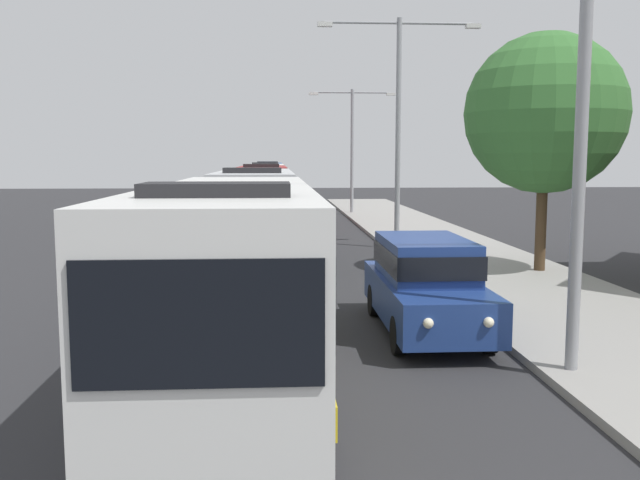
{
  "coord_description": "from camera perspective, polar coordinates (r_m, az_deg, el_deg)",
  "views": [
    {
      "loc": [
        -0.59,
        -1.64,
        3.5
      ],
      "look_at": [
        0.49,
        15.4,
        1.48
      ],
      "focal_mm": 38.97,
      "sensor_mm": 36.0,
      "label": 1
    }
  ],
  "objects": [
    {
      "name": "white_suv",
      "position": [
        14.15,
        8.65,
        -3.37
      ],
      "size": [
        1.86,
        5.11,
        1.9
      ],
      "color": "navy",
      "rests_on": "ground_plane"
    },
    {
      "name": "streetlamp_far",
      "position": [
        43.06,
        2.66,
        8.43
      ],
      "size": [
        5.3,
        0.28,
        7.51
      ],
      "color": "gray",
      "rests_on": "sidewalk"
    },
    {
      "name": "bus_lead",
      "position": [
        11.62,
        -7.08,
        -2.27
      ],
      "size": [
        2.58,
        10.51,
        3.21
      ],
      "color": "silver",
      "rests_on": "ground_plane"
    },
    {
      "name": "roadside_tree",
      "position": [
        21.68,
        18.0,
        9.84
      ],
      "size": [
        4.69,
        4.69,
        7.0
      ],
      "color": "#4C3823",
      "rests_on": "sidewalk"
    },
    {
      "name": "streetlamp_mid",
      "position": [
        27.12,
        6.46,
        10.75
      ],
      "size": [
        6.2,
        0.28,
        8.6
      ],
      "color": "gray",
      "rests_on": "sidewalk"
    },
    {
      "name": "streetlamp_near",
      "position": [
        11.6,
        20.9,
        13.9
      ],
      "size": [
        5.75,
        0.28,
        7.95
      ],
      "color": "gray",
      "rests_on": "sidewalk"
    },
    {
      "name": "bus_middle",
      "position": [
        37.49,
        -4.71,
        3.96
      ],
      "size": [
        2.58,
        10.53,
        3.21
      ],
      "color": "maroon",
      "rests_on": "ground_plane"
    },
    {
      "name": "bus_second_in_line",
      "position": [
        24.62,
        -5.27,
        2.51
      ],
      "size": [
        2.58,
        11.08,
        3.21
      ],
      "color": "silver",
      "rests_on": "ground_plane"
    },
    {
      "name": "bus_rear",
      "position": [
        63.41,
        -4.28,
        5.1
      ],
      "size": [
        2.58,
        11.9,
        3.21
      ],
      "color": "#284C8C",
      "rests_on": "ground_plane"
    },
    {
      "name": "bus_fourth_in_line",
      "position": [
        50.19,
        -4.45,
        4.66
      ],
      "size": [
        2.58,
        10.8,
        3.21
      ],
      "color": "silver",
      "rests_on": "ground_plane"
    }
  ]
}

